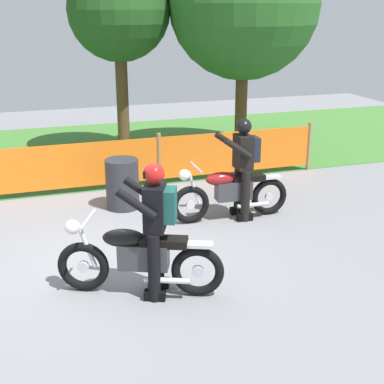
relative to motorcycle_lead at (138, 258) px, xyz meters
name	(u,v)px	position (x,y,z in m)	size (l,w,h in m)	color
ground	(100,259)	(-0.32, 1.10, -0.49)	(24.00, 24.00, 0.02)	gray
grass_verge	(60,153)	(-0.32, 7.14, -0.47)	(24.00, 6.14, 0.01)	#427A33
barrier_fence	(73,166)	(-0.32, 4.07, 0.06)	(10.06, 0.08, 1.05)	#997547
tree_near_left	(119,11)	(1.18, 6.70, 2.80)	(2.31, 2.31, 4.46)	brown
tree_near_right	(244,4)	(3.83, 5.83, 2.94)	(3.37, 3.37, 5.12)	brown
motorcycle_lead	(138,258)	(0.00, 0.00, 0.00)	(1.96, 0.99, 0.99)	black
motorcycle_trailing	(230,192)	(2.00, 1.96, -0.01)	(2.04, 0.60, 0.96)	black
rider_lead	(156,223)	(0.21, -0.09, 0.47)	(0.78, 0.69, 1.69)	black
rider_trailing	(243,163)	(2.22, 1.95, 0.47)	(0.68, 0.55, 1.69)	black
spare_drum	(122,184)	(0.40, 3.03, -0.04)	(0.58, 0.58, 0.88)	#2D2D33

